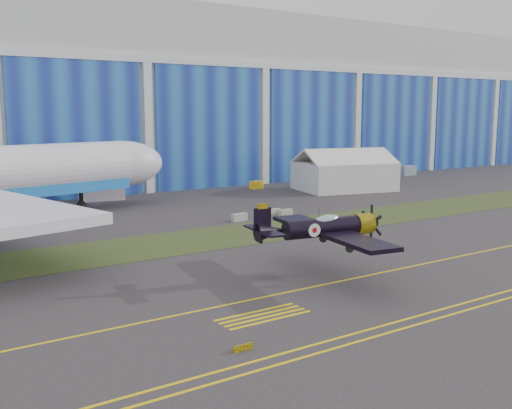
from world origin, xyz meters
TOP-DOWN VIEW (x-y plane):
  - ground at (0.00, 0.00)m, footprint 260.00×260.00m
  - grass_median at (0.00, 14.00)m, footprint 260.00×10.00m
  - hangar at (0.00, 71.79)m, footprint 220.00×45.70m
  - taxiway_centreline at (0.00, -5.00)m, footprint 200.00×0.20m
  - hold_short_ladder at (-18.00, -8.10)m, footprint 6.00×2.40m
  - guard_board_left at (-22.00, -12.00)m, footprint 1.20×0.15m
  - warbird at (-9.27, -3.38)m, footprint 14.02×16.05m
  - tent at (27.63, 34.70)m, footprint 16.69×13.75m
  - shipping_container at (-9.08, 45.62)m, footprint 6.66×3.68m
  - tug at (16.74, 44.08)m, footprint 2.43×1.91m
  - gse_box at (53.67, 44.60)m, footprint 3.34×1.92m
  - barrier_a at (-1.65, 20.37)m, footprint 2.06×0.83m
  - barrier_b at (4.56, 19.74)m, footprint 2.07×0.92m
  - barrier_c at (3.52, 20.77)m, footprint 2.07×0.91m

SIDE VIEW (x-z plane):
  - ground at x=0.00m, z-range 0.00..0.00m
  - taxiway_centreline at x=0.00m, z-range 0.00..0.02m
  - hold_short_ladder at x=-18.00m, z-range 0.00..0.02m
  - grass_median at x=0.00m, z-range 0.01..0.03m
  - guard_board_left at x=-22.00m, z-range 0.00..0.35m
  - barrier_a at x=-1.65m, z-range 0.00..0.90m
  - barrier_b at x=4.56m, z-range 0.00..0.90m
  - barrier_c at x=3.52m, z-range 0.00..0.90m
  - tug at x=16.74m, z-range 0.00..1.24m
  - gse_box at x=53.67m, z-range 0.00..1.94m
  - shipping_container at x=-9.08m, z-range 0.00..2.73m
  - tent at x=27.63m, z-range 0.00..6.81m
  - warbird at x=-9.27m, z-range 1.78..6.03m
  - hangar at x=0.00m, z-range -0.04..29.96m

